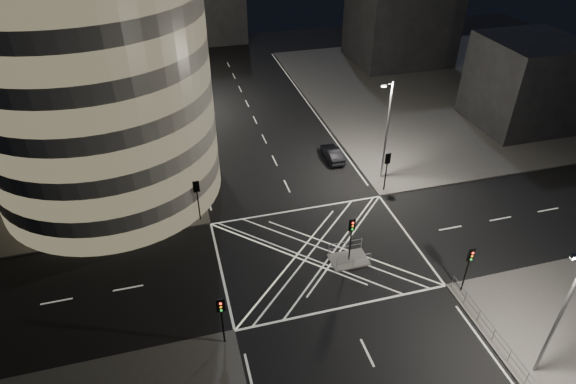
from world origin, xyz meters
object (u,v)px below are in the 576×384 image
object	(u,v)px
central_island	(349,260)
sedan	(332,154)
street_lamp_right_far	(387,128)
street_lamp_right_near	(561,311)
traffic_signal_fl	(197,193)
street_lamp_left_far	(168,70)
traffic_signal_nl	(221,313)
street_lamp_left_near	(180,139)
traffic_signal_nr	(469,262)
traffic_signal_fr	(387,165)
traffic_signal_island	(351,232)

from	to	relation	value
central_island	sedan	bearing A→B (deg)	75.30
street_lamp_right_far	street_lamp_right_near	xyz separation A→B (m)	(0.00, -23.00, 0.00)
traffic_signal_fl	sedan	size ratio (longest dim) A/B	0.96
traffic_signal_fl	street_lamp_left_far	distance (m)	23.36
street_lamp_right_near	street_lamp_right_far	bearing A→B (deg)	90.00
traffic_signal_nl	street_lamp_right_near	size ratio (longest dim) A/B	0.40
street_lamp_left_near	traffic_signal_nl	bearing A→B (deg)	-88.06
traffic_signal_nr	central_island	bearing A→B (deg)	142.07
traffic_signal_fr	street_lamp_left_far	world-z (taller)	street_lamp_left_far
central_island	traffic_signal_nl	bearing A→B (deg)	-153.86
traffic_signal_nr	traffic_signal_nl	bearing A→B (deg)	180.00
street_lamp_left_near	sedan	world-z (taller)	street_lamp_left_near
street_lamp_left_far	street_lamp_right_far	size ratio (longest dim) A/B	1.00
traffic_signal_nl	sedan	distance (m)	25.36
traffic_signal_nr	street_lamp_right_far	size ratio (longest dim) A/B	0.40
traffic_signal_nr	street_lamp_left_far	world-z (taller)	street_lamp_left_far
traffic_signal_fr	street_lamp_right_far	xyz separation A→B (m)	(0.64, 2.20, 2.63)
traffic_signal_nr	street_lamp_left_far	distance (m)	41.15
traffic_signal_fl	street_lamp_right_near	size ratio (longest dim) A/B	0.40
traffic_signal_nr	traffic_signal_island	bearing A→B (deg)	142.07
sedan	street_lamp_left_near	bearing A→B (deg)	6.79
street_lamp_left_near	sedan	size ratio (longest dim) A/B	2.39
street_lamp_right_near	traffic_signal_fr	bearing A→B (deg)	91.75
traffic_signal_fl	traffic_signal_fr	size ratio (longest dim) A/B	1.00
street_lamp_right_near	sedan	world-z (taller)	street_lamp_right_near
street_lamp_left_far	street_lamp_left_near	bearing A→B (deg)	-90.00
traffic_signal_island	street_lamp_left_near	bearing A→B (deg)	130.27
street_lamp_left_far	street_lamp_right_near	world-z (taller)	same
central_island	street_lamp_right_near	bearing A→B (deg)	-59.25
central_island	traffic_signal_nr	world-z (taller)	traffic_signal_nr
traffic_signal_island	street_lamp_left_near	xyz separation A→B (m)	(-11.44, 13.50, 2.63)
sedan	street_lamp_left_far	bearing A→B (deg)	-46.06
traffic_signal_nl	traffic_signal_nr	size ratio (longest dim) A/B	1.00
street_lamp_left_far	traffic_signal_nr	bearing A→B (deg)	-63.64
traffic_signal_nl	sedan	xyz separation A→B (m)	(14.79, 20.49, -2.22)
traffic_signal_nr	traffic_signal_island	distance (m)	8.62
traffic_signal_nl	street_lamp_right_far	size ratio (longest dim) A/B	0.40
traffic_signal_nr	street_lamp_left_near	xyz separation A→B (m)	(-18.24, 18.80, 2.63)
traffic_signal_island	traffic_signal_nr	bearing A→B (deg)	-37.93
traffic_signal_nr	street_lamp_left_near	size ratio (longest dim) A/B	0.40
street_lamp_left_far	sedan	world-z (taller)	street_lamp_left_far
street_lamp_left_near	street_lamp_left_far	xyz separation A→B (m)	(0.00, 18.00, 0.00)
traffic_signal_fl	traffic_signal_nl	size ratio (longest dim) A/B	1.00
street_lamp_right_near	street_lamp_left_near	bearing A→B (deg)	125.97
traffic_signal_fl	street_lamp_right_near	bearing A→B (deg)	-48.76
traffic_signal_island	sedan	xyz separation A→B (m)	(3.99, 15.19, -2.22)
traffic_signal_fl	street_lamp_right_far	bearing A→B (deg)	6.88
traffic_signal_nl	traffic_signal_island	size ratio (longest dim) A/B	1.00
street_lamp_left_far	sedan	xyz separation A→B (m)	(15.42, -16.31, -4.85)
traffic_signal_island	street_lamp_right_far	size ratio (longest dim) A/B	0.40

